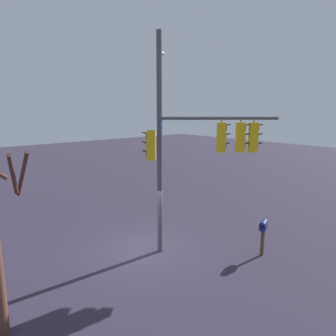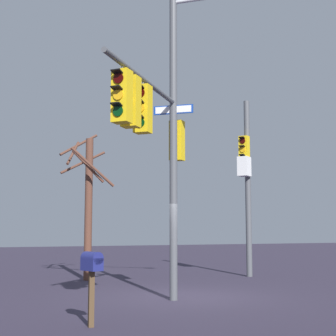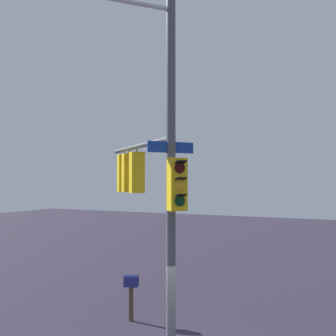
% 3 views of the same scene
% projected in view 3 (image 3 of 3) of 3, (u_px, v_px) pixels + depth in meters
% --- Properties ---
extents(main_signal_pole_assembly, '(5.57, 3.90, 8.28)m').
position_uv_depth(main_signal_pole_assembly, '(144.00, 166.00, 9.65)').
color(main_signal_pole_assembly, '#4C4F54').
rests_on(main_signal_pole_assembly, ground).
extents(mailbox, '(0.37, 0.50, 1.41)m').
position_uv_depth(mailbox, '(131.00, 285.00, 12.28)').
color(mailbox, '#4C3823').
rests_on(mailbox, ground).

